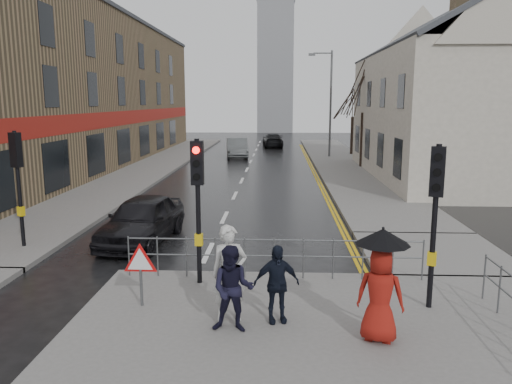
# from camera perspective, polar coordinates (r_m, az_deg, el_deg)

# --- Properties ---
(ground) EXTENTS (120.00, 120.00, 0.00)m
(ground) POSITION_cam_1_polar(r_m,az_deg,el_deg) (11.97, -7.55, -11.15)
(ground) COLOR black
(ground) RESTS_ON ground
(near_pavement) EXTENTS (10.00, 9.00, 0.14)m
(near_pavement) POSITION_cam_1_polar(r_m,az_deg,el_deg) (8.66, 9.14, -19.55)
(near_pavement) COLOR #605E5B
(near_pavement) RESTS_ON ground
(left_pavement) EXTENTS (4.00, 44.00, 0.14)m
(left_pavement) POSITION_cam_1_polar(r_m,az_deg,el_deg) (35.28, -11.45, 3.13)
(left_pavement) COLOR #605E5B
(left_pavement) RESTS_ON ground
(right_pavement) EXTENTS (4.00, 40.00, 0.14)m
(right_pavement) POSITION_cam_1_polar(r_m,az_deg,el_deg) (36.49, 9.61, 3.42)
(right_pavement) COLOR #605E5B
(right_pavement) RESTS_ON ground
(pavement_bridge_right) EXTENTS (4.00, 4.20, 0.14)m
(pavement_bridge_right) POSITION_cam_1_polar(r_m,az_deg,el_deg) (15.27, 19.60, -6.63)
(pavement_bridge_right) COLOR #605E5B
(pavement_bridge_right) RESTS_ON ground
(building_left_terrace) EXTENTS (8.00, 42.00, 10.00)m
(building_left_terrace) POSITION_cam_1_polar(r_m,az_deg,el_deg) (35.83, -20.86, 10.68)
(building_left_terrace) COLOR brown
(building_left_terrace) RESTS_ON ground
(building_right_cream) EXTENTS (9.00, 16.40, 10.10)m
(building_right_cream) POSITION_cam_1_polar(r_m,az_deg,el_deg) (30.63, 21.95, 10.37)
(building_right_cream) COLOR beige
(building_right_cream) RESTS_ON ground
(church_tower) EXTENTS (5.00, 5.00, 18.00)m
(church_tower) POSITION_cam_1_polar(r_m,az_deg,el_deg) (73.11, 2.23, 13.95)
(church_tower) COLOR gray
(church_tower) RESTS_ON ground
(traffic_signal_near_left) EXTENTS (0.28, 0.27, 3.40)m
(traffic_signal_near_left) POSITION_cam_1_polar(r_m,az_deg,el_deg) (11.46, -6.68, 0.69)
(traffic_signal_near_left) COLOR black
(traffic_signal_near_left) RESTS_ON near_pavement
(traffic_signal_near_right) EXTENTS (0.34, 0.33, 3.40)m
(traffic_signal_near_right) POSITION_cam_1_polar(r_m,az_deg,el_deg) (10.62, 19.86, -0.64)
(traffic_signal_near_right) COLOR black
(traffic_signal_near_right) RESTS_ON near_pavement
(traffic_signal_far_left) EXTENTS (0.34, 0.33, 3.40)m
(traffic_signal_far_left) POSITION_cam_1_polar(r_m,az_deg,el_deg) (15.98, -25.60, 2.46)
(traffic_signal_far_left) COLOR black
(traffic_signal_far_left) RESTS_ON left_pavement
(guard_railing_front) EXTENTS (7.14, 0.04, 1.00)m
(guard_railing_front) POSITION_cam_1_polar(r_m,az_deg,el_deg) (12.08, 2.07, -6.55)
(guard_railing_front) COLOR #595B5E
(guard_railing_front) RESTS_ON near_pavement
(warning_sign) EXTENTS (0.80, 0.07, 1.35)m
(warning_sign) POSITION_cam_1_polar(r_m,az_deg,el_deg) (10.69, -13.09, -8.07)
(warning_sign) COLOR #595B5E
(warning_sign) RESTS_ON near_pavement
(street_lamp) EXTENTS (1.83, 0.25, 8.00)m
(street_lamp) POSITION_cam_1_polar(r_m,az_deg,el_deg) (39.14, 8.28, 10.72)
(street_lamp) COLOR #595B5E
(street_lamp) RESTS_ON right_pavement
(tree_near) EXTENTS (2.40, 2.40, 6.58)m
(tree_near) POSITION_cam_1_polar(r_m,az_deg,el_deg) (33.42, 12.24, 11.42)
(tree_near) COLOR black
(tree_near) RESTS_ON right_pavement
(tree_far) EXTENTS (2.40, 2.40, 5.64)m
(tree_far) POSITION_cam_1_polar(r_m,az_deg,el_deg) (41.39, 11.05, 10.22)
(tree_far) COLOR black
(tree_far) RESTS_ON right_pavement
(pedestrian_a) EXTENTS (0.78, 0.60, 1.89)m
(pedestrian_a) POSITION_cam_1_polar(r_m,az_deg,el_deg) (9.79, -3.05, -9.25)
(pedestrian_a) COLOR beige
(pedestrian_a) RESTS_ON near_pavement
(pedestrian_b) EXTENTS (0.83, 0.67, 1.64)m
(pedestrian_b) POSITION_cam_1_polar(r_m,az_deg,el_deg) (9.36, -2.67, -11.02)
(pedestrian_b) COLOR black
(pedestrian_b) RESTS_ON near_pavement
(pedestrian_with_umbrella) EXTENTS (0.97, 0.96, 2.06)m
(pedestrian_with_umbrella) POSITION_cam_1_polar(r_m,az_deg,el_deg) (9.16, 14.08, -9.79)
(pedestrian_with_umbrella) COLOR maroon
(pedestrian_with_umbrella) RESTS_ON near_pavement
(pedestrian_d) EXTENTS (0.96, 0.56, 1.53)m
(pedestrian_d) POSITION_cam_1_polar(r_m,az_deg,el_deg) (9.76, 2.34, -10.42)
(pedestrian_d) COLOR black
(pedestrian_d) RESTS_ON near_pavement
(car_parked) EXTENTS (2.19, 4.47, 1.47)m
(car_parked) POSITION_cam_1_polar(r_m,az_deg,el_deg) (15.96, -12.90, -3.09)
(car_parked) COLOR black
(car_parked) RESTS_ON ground
(car_mid) EXTENTS (2.13, 4.73, 1.50)m
(car_mid) POSITION_cam_1_polar(r_m,az_deg,el_deg) (39.48, -2.18, 5.07)
(car_mid) COLOR #4F5355
(car_mid) RESTS_ON ground
(car_far) EXTENTS (2.18, 4.66, 1.32)m
(car_far) POSITION_cam_1_polar(r_m,az_deg,el_deg) (48.34, 1.92, 5.92)
(car_far) COLOR black
(car_far) RESTS_ON ground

